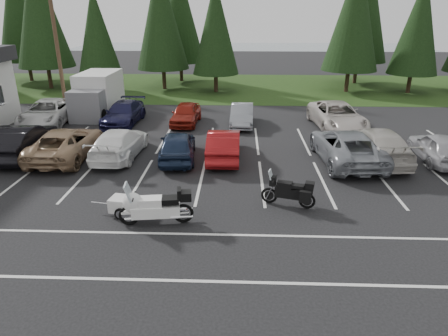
% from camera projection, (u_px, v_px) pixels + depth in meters
% --- Properties ---
extents(ground, '(120.00, 120.00, 0.00)m').
position_uv_depth(ground, '(187.00, 190.00, 16.77)').
color(ground, black).
rests_on(ground, ground).
extents(grass_strip, '(80.00, 16.00, 0.01)m').
position_uv_depth(grass_strip, '(217.00, 87.00, 39.05)').
color(grass_strip, '#1B3711').
rests_on(grass_strip, ground).
extents(lake_water, '(70.00, 50.00, 0.02)m').
position_uv_depth(lake_water, '(251.00, 54.00, 67.68)').
color(lake_water, slate).
rests_on(lake_water, ground).
extents(utility_pole, '(1.60, 0.26, 9.00)m').
position_uv_depth(utility_pole, '(57.00, 48.00, 26.53)').
color(utility_pole, '#473321').
rests_on(utility_pole, ground).
extents(box_truck, '(2.40, 5.60, 2.90)m').
position_uv_depth(box_truck, '(95.00, 95.00, 28.12)').
color(box_truck, silver).
rests_on(box_truck, ground).
extents(stall_markings, '(32.00, 16.00, 0.01)m').
position_uv_depth(stall_markings, '(192.00, 172.00, 18.63)').
color(stall_markings, silver).
rests_on(stall_markings, ground).
extents(conifer_2, '(5.10, 5.10, 11.89)m').
position_uv_depth(conifer_2, '(39.00, 11.00, 35.93)').
color(conifer_2, '#332316').
rests_on(conifer_2, ground).
extents(conifer_3, '(3.87, 3.87, 9.02)m').
position_uv_depth(conifer_3, '(96.00, 31.00, 35.06)').
color(conifer_3, '#332316').
rests_on(conifer_3, ground).
extents(conifer_4, '(4.80, 4.80, 11.17)m').
position_uv_depth(conifer_4, '(161.00, 16.00, 35.79)').
color(conifer_4, '#332316').
rests_on(conifer_4, ground).
extents(conifer_5, '(4.14, 4.14, 9.63)m').
position_uv_depth(conifer_5, '(216.00, 27.00, 34.74)').
color(conifer_5, '#332316').
rests_on(conifer_5, ground).
extents(conifer_6, '(4.93, 4.93, 11.48)m').
position_uv_depth(conifer_6, '(355.00, 14.00, 34.37)').
color(conifer_6, '#332316').
rests_on(conifer_6, ground).
extents(conifer_7, '(4.27, 4.27, 9.94)m').
position_uv_depth(conifer_7, '(419.00, 25.00, 34.23)').
color(conifer_7, '#332316').
rests_on(conifer_7, ground).
extents(conifer_back_a, '(5.28, 5.28, 12.30)m').
position_uv_depth(conifer_back_a, '(19.00, 8.00, 39.88)').
color(conifer_back_a, '#332316').
rests_on(conifer_back_a, ground).
extents(conifer_back_b, '(4.97, 4.97, 11.58)m').
position_uv_depth(conifer_back_b, '(179.00, 13.00, 39.93)').
color(conifer_back_b, '#332316').
rests_on(conifer_back_b, ground).
extents(conifer_back_c, '(5.50, 5.50, 12.81)m').
position_uv_depth(conifer_back_c, '(364.00, 5.00, 38.37)').
color(conifer_back_c, '#332316').
rests_on(conifer_back_c, ground).
extents(car_near_1, '(2.05, 5.16, 1.67)m').
position_uv_depth(car_near_1, '(22.00, 141.00, 20.38)').
color(car_near_1, black).
rests_on(car_near_1, ground).
extents(car_near_2, '(2.61, 5.54, 1.53)m').
position_uv_depth(car_near_2, '(66.00, 143.00, 20.23)').
color(car_near_2, '#957757').
rests_on(car_near_2, ground).
extents(car_near_3, '(2.23, 5.08, 1.45)m').
position_uv_depth(car_near_3, '(120.00, 143.00, 20.37)').
color(car_near_3, white).
rests_on(car_near_3, ground).
extents(car_near_4, '(2.12, 4.47, 1.47)m').
position_uv_depth(car_near_4, '(177.00, 145.00, 19.98)').
color(car_near_4, '#19253E').
rests_on(car_near_4, ground).
extents(car_near_5, '(1.58, 4.54, 1.50)m').
position_uv_depth(car_near_5, '(224.00, 144.00, 20.12)').
color(car_near_5, maroon).
rests_on(car_near_5, ground).
extents(car_near_6, '(3.02, 5.92, 1.60)m').
position_uv_depth(car_near_6, '(346.00, 146.00, 19.66)').
color(car_near_6, gray).
rests_on(car_near_6, ground).
extents(car_near_7, '(2.53, 5.66, 1.61)m').
position_uv_depth(car_near_7, '(376.00, 144.00, 19.95)').
color(car_near_7, '#B5AFA6').
rests_on(car_near_7, ground).
extents(car_near_8, '(1.83, 4.32, 1.46)m').
position_uv_depth(car_near_8, '(438.00, 147.00, 19.72)').
color(car_near_8, '#A6A5AA').
rests_on(car_near_8, ground).
extents(car_far_0, '(3.02, 5.81, 1.57)m').
position_uv_depth(car_far_0, '(48.00, 112.00, 26.20)').
color(car_far_0, silver).
rests_on(car_far_0, ground).
extents(car_far_1, '(2.21, 4.99, 1.42)m').
position_uv_depth(car_far_1, '(124.00, 113.00, 26.27)').
color(car_far_1, '#171639').
rests_on(car_far_1, ground).
extents(car_far_2, '(1.87, 4.17, 1.39)m').
position_uv_depth(car_far_2, '(186.00, 114.00, 26.25)').
color(car_far_2, maroon).
rests_on(car_far_2, ground).
extents(car_far_3, '(1.54, 4.14, 1.35)m').
position_uv_depth(car_far_3, '(242.00, 115.00, 25.97)').
color(car_far_3, gray).
rests_on(car_far_3, ground).
extents(car_far_4, '(3.18, 6.02, 1.61)m').
position_uv_depth(car_far_4, '(337.00, 116.00, 25.22)').
color(car_far_4, beige).
rests_on(car_far_4, ground).
extents(touring_motorcycle, '(2.98, 1.26, 1.60)m').
position_uv_depth(touring_motorcycle, '(156.00, 203.00, 13.87)').
color(touring_motorcycle, white).
rests_on(touring_motorcycle, ground).
extents(cargo_trailer, '(1.60, 1.07, 0.69)m').
position_uv_depth(cargo_trailer, '(125.00, 206.00, 14.69)').
color(cargo_trailer, silver).
rests_on(cargo_trailer, ground).
extents(adventure_motorcycle, '(2.46, 1.44, 1.41)m').
position_uv_depth(adventure_motorcycle, '(288.00, 189.00, 15.21)').
color(adventure_motorcycle, black).
rests_on(adventure_motorcycle, ground).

